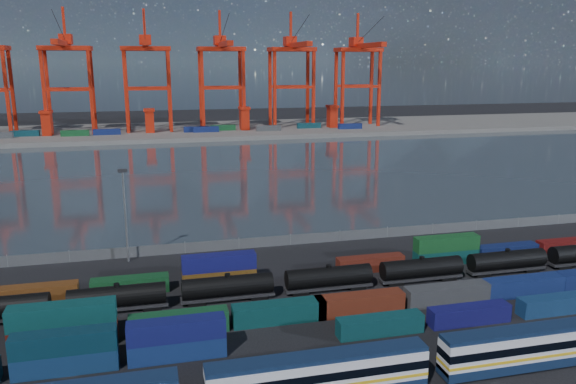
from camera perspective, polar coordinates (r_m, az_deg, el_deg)
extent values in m
plane|color=black|center=(83.28, 5.05, -11.30)|extent=(700.00, 700.00, 0.00)
plane|color=#2C363F|center=(181.67, -5.68, 2.12)|extent=(700.00, 700.00, 0.00)
cube|color=#514F4C|center=(284.71, -8.76, 6.20)|extent=(700.00, 70.00, 2.00)
cone|color=#1E2630|center=(1791.46, 6.96, 17.96)|extent=(960.00, 960.00, 380.00)
cone|color=#1E2630|center=(1938.69, 17.04, 15.93)|extent=(840.00, 840.00, 300.00)
cube|color=silver|center=(61.16, 3.13, -18.03)|extent=(23.48, 2.82, 3.57)
cube|color=#0F1E3A|center=(60.15, 3.16, -16.38)|extent=(23.48, 2.54, 0.47)
cube|color=gold|center=(61.55, 3.12, -18.63)|extent=(23.50, 2.90, 0.34)
cube|color=black|center=(60.97, 3.14, -17.72)|extent=(23.50, 2.90, 0.94)
cube|color=silver|center=(72.31, 23.90, -14.02)|extent=(23.48, 2.82, 3.57)
cube|color=#0F1E3A|center=(73.15, 23.76, -15.34)|extent=(23.48, 2.87, 1.13)
cube|color=#0F1E3A|center=(71.45, 24.05, -12.57)|extent=(23.48, 2.54, 0.47)
cube|color=gold|center=(72.64, 23.84, -14.55)|extent=(23.50, 2.90, 0.34)
cube|color=black|center=(72.14, 23.93, -13.76)|extent=(23.50, 2.90, 0.94)
cube|color=black|center=(69.06, 18.04, -17.09)|extent=(2.82, 1.88, 0.66)
cube|color=navy|center=(70.84, -21.62, -15.75)|extent=(11.42, 2.32, 2.47)
cube|color=#0B2A3B|center=(69.72, -21.79, -13.95)|extent=(11.42, 2.32, 2.47)
cube|color=navy|center=(70.05, -11.16, -15.36)|extent=(11.42, 2.32, 2.47)
cube|color=navy|center=(68.92, -11.26, -13.54)|extent=(11.42, 2.32, 2.47)
cube|color=#0C3A3F|center=(75.22, 9.33, -13.19)|extent=(11.42, 2.32, 2.47)
cube|color=#111156|center=(80.80, 17.92, -11.76)|extent=(11.42, 2.32, 2.47)
cube|color=navy|center=(88.38, 25.58, -10.25)|extent=(11.42, 2.32, 2.47)
cube|color=maroon|center=(76.69, -21.78, -13.35)|extent=(12.70, 2.58, 2.75)
cube|color=#0C3E3F|center=(75.55, -21.96, -11.47)|extent=(12.70, 2.58, 2.75)
cube|color=#124524|center=(75.83, -11.00, -12.92)|extent=(12.70, 2.58, 2.75)
cube|color=#0B3A3B|center=(77.38, -0.91, -12.11)|extent=(12.70, 2.58, 2.75)
cube|color=#5E2212|center=(80.51, 7.27, -11.18)|extent=(12.70, 2.58, 2.75)
cube|color=#393A3D|center=(86.01, 15.84, -9.96)|extent=(12.70, 2.58, 2.75)
cube|color=navy|center=(92.69, 22.77, -8.81)|extent=(12.70, 2.58, 2.75)
cube|color=#5E3212|center=(91.20, -24.17, -9.38)|extent=(11.54, 2.35, 2.50)
cube|color=#12431F|center=(89.62, -15.73, -9.09)|extent=(11.54, 2.35, 2.50)
cube|color=brown|center=(90.01, -6.98, -8.57)|extent=(11.54, 2.35, 2.50)
cube|color=navy|center=(89.12, -7.02, -7.08)|extent=(11.54, 2.35, 2.50)
cube|color=#591C11|center=(96.04, 8.36, -7.20)|extent=(11.54, 2.35, 2.50)
cube|color=#0C3F3E|center=(101.96, 15.73, -6.35)|extent=(11.54, 2.35, 2.50)
cube|color=#155123|center=(101.18, 15.82, -5.02)|extent=(11.54, 2.35, 2.50)
cube|color=#0F1A4C|center=(108.24, 21.31, -5.64)|extent=(11.54, 2.35, 2.50)
cube|color=#5C0F0D|center=(115.74, 26.42, -4.93)|extent=(11.54, 2.35, 2.50)
cube|color=black|center=(85.51, -24.30, -11.59)|extent=(2.55, 1.84, 0.61)
cylinder|color=black|center=(83.27, -16.94, -10.09)|extent=(13.27, 2.96, 2.96)
cylinder|color=black|center=(82.66, -17.01, -9.05)|extent=(0.82, 0.82, 0.51)
cube|color=black|center=(83.91, -16.86, -11.12)|extent=(13.78, 2.04, 0.41)
cube|color=black|center=(84.51, -20.01, -11.49)|extent=(2.55, 1.84, 0.61)
cube|color=black|center=(83.89, -13.66, -11.23)|extent=(2.55, 1.84, 0.61)
cylinder|color=black|center=(83.65, -6.15, -9.46)|extent=(13.27, 2.96, 2.96)
cylinder|color=black|center=(83.04, -6.17, -8.42)|extent=(0.82, 0.82, 0.51)
cube|color=black|center=(84.29, -6.12, -10.49)|extent=(13.78, 2.04, 0.41)
cube|color=black|center=(84.04, -9.27, -10.97)|extent=(2.55, 1.84, 0.61)
cube|color=black|center=(85.11, -3.00, -10.49)|extent=(2.55, 1.84, 0.61)
cylinder|color=black|center=(86.85, 4.15, -8.55)|extent=(13.27, 2.96, 2.96)
cylinder|color=black|center=(86.26, 4.17, -7.54)|extent=(0.82, 0.82, 0.51)
cube|color=black|center=(87.46, 4.13, -9.55)|extent=(13.78, 2.04, 0.41)
cube|color=black|center=(86.40, 1.18, -10.10)|extent=(2.55, 1.84, 0.61)
cube|color=black|center=(89.05, 6.98, -9.47)|extent=(2.55, 1.84, 0.61)
cylinder|color=black|center=(92.56, 13.40, -7.50)|extent=(13.27, 2.96, 2.96)
cylinder|color=black|center=(92.01, 13.45, -6.54)|extent=(0.82, 0.82, 0.51)
cube|color=black|center=(93.13, 13.34, -8.44)|extent=(13.78, 2.04, 0.41)
cube|color=black|center=(91.37, 10.73, -9.01)|extent=(2.55, 1.84, 0.61)
cube|color=black|center=(95.38, 15.82, -8.33)|extent=(2.55, 1.84, 0.61)
cylinder|color=black|center=(100.36, 21.35, -6.43)|extent=(13.27, 2.96, 2.96)
cylinder|color=black|center=(99.85, 21.43, -5.54)|extent=(0.82, 0.82, 0.51)
cube|color=black|center=(100.89, 21.27, -7.30)|extent=(13.78, 2.04, 0.41)
cube|color=black|center=(98.54, 19.04, -7.86)|extent=(2.55, 1.84, 0.61)
cube|color=black|center=(103.66, 23.36, -7.19)|extent=(2.55, 1.84, 0.61)
cube|color=black|center=(107.49, 26.06, -6.75)|extent=(2.55, 1.84, 0.61)
cube|color=#595B5E|center=(108.00, 0.25, -4.89)|extent=(160.00, 0.06, 2.00)
cylinder|color=slate|center=(107.94, -26.62, -6.28)|extent=(0.12, 0.12, 2.20)
cylinder|color=slate|center=(106.08, -21.33, -6.10)|extent=(0.12, 0.12, 2.20)
cylinder|color=slate|center=(105.14, -15.90, -5.86)|extent=(0.12, 0.12, 2.20)
cylinder|color=slate|center=(105.14, -10.43, -5.56)|extent=(0.12, 0.12, 2.20)
cylinder|color=slate|center=(106.10, -5.01, -5.22)|extent=(0.12, 0.12, 2.20)
cylinder|color=slate|center=(107.97, 0.26, -4.84)|extent=(0.12, 0.12, 2.20)
cylinder|color=slate|center=(110.72, 5.30, -4.44)|extent=(0.12, 0.12, 2.20)
cylinder|color=slate|center=(114.28, 10.05, -4.03)|extent=(0.12, 0.12, 2.20)
cylinder|color=slate|center=(118.58, 14.49, -3.62)|extent=(0.12, 0.12, 2.20)
cylinder|color=slate|center=(123.54, 18.59, -3.22)|extent=(0.12, 0.12, 2.20)
cylinder|color=slate|center=(129.09, 22.35, -2.84)|extent=(0.12, 0.12, 2.20)
cylinder|color=slate|center=(135.15, 25.78, -2.49)|extent=(0.12, 0.12, 2.20)
cylinder|color=slate|center=(101.24, -16.17, -2.52)|extent=(0.36, 0.36, 16.00)
cube|color=black|center=(99.40, -16.47, 2.10)|extent=(1.60, 0.40, 0.60)
cube|color=red|center=(278.18, -26.64, 8.80)|extent=(1.44, 1.44, 40.40)
cube|color=red|center=(288.69, -26.19, 8.95)|extent=(1.44, 1.44, 40.40)
cube|color=red|center=(275.29, -23.51, 9.06)|extent=(1.44, 1.44, 40.40)
cube|color=red|center=(285.91, -23.17, 9.20)|extent=(1.44, 1.44, 40.40)
cube|color=red|center=(272.77, -19.37, 9.38)|extent=(1.44, 1.44, 40.40)
cube|color=red|center=(283.49, -19.18, 9.50)|extent=(1.44, 1.44, 40.40)
cube|color=red|center=(273.76, -21.49, 9.65)|extent=(19.75, 1.26, 1.26)
cube|color=red|center=(284.44, -21.22, 9.76)|extent=(19.75, 1.26, 1.26)
cube|color=red|center=(278.90, -21.67, 13.43)|extent=(22.44, 12.57, 1.97)
cube|color=red|center=(268.27, -22.00, 13.83)|extent=(2.69, 43.09, 2.24)
cube|color=red|center=(282.58, -21.64, 14.23)|extent=(5.39, 7.18, 4.49)
cube|color=red|center=(281.13, -21.81, 15.61)|extent=(1.08, 1.08, 14.36)
cylinder|color=black|center=(266.39, -22.18, 15.19)|extent=(0.22, 36.95, 12.19)
cube|color=red|center=(271.80, -16.13, 9.59)|extent=(1.44, 1.44, 40.40)
cube|color=red|center=(282.55, -16.06, 9.70)|extent=(1.44, 1.44, 40.40)
cube|color=red|center=(271.80, -11.92, 9.81)|extent=(1.44, 1.44, 40.40)
cube|color=red|center=(282.55, -12.00, 9.92)|extent=(1.44, 1.44, 40.40)
cube|color=red|center=(271.52, -14.05, 10.13)|extent=(19.75, 1.26, 1.26)
cube|color=red|center=(282.28, -14.06, 10.23)|extent=(19.75, 1.26, 1.26)
cube|color=red|center=(276.71, -14.27, 13.94)|extent=(22.44, 12.57, 1.97)
cube|color=red|center=(265.98, -14.29, 14.38)|extent=(2.69, 43.09, 2.24)
cube|color=red|center=(280.41, -14.31, 14.75)|extent=(5.39, 7.18, 4.49)
cube|color=red|center=(278.95, -14.39, 16.14)|extent=(1.08, 1.08, 14.36)
cylinder|color=black|center=(264.09, -14.37, 15.75)|extent=(0.22, 36.95, 12.19)
cube|color=red|center=(272.78, -8.67, 9.95)|extent=(1.44, 1.44, 40.40)
cube|color=red|center=(283.50, -8.88, 10.06)|extent=(1.44, 1.44, 40.40)
cube|color=red|center=(275.31, -4.51, 10.09)|extent=(1.44, 1.44, 40.40)
cube|color=red|center=(285.93, -4.87, 10.19)|extent=(1.44, 1.44, 40.40)
cube|color=red|center=(273.78, -6.59, 10.45)|extent=(19.75, 1.26, 1.26)
cube|color=red|center=(284.45, -6.88, 10.54)|extent=(19.75, 1.26, 1.26)
cube|color=red|center=(278.92, -6.84, 14.23)|extent=(22.44, 12.57, 1.97)
cube|color=red|center=(268.29, -6.55, 14.67)|extent=(2.69, 43.09, 2.24)
cube|color=red|center=(282.60, -6.96, 15.03)|extent=(5.39, 7.18, 4.49)
cube|color=red|center=(281.14, -6.95, 16.41)|extent=(1.08, 1.08, 14.36)
cylinder|color=black|center=(266.41, -6.53, 16.03)|extent=(0.22, 36.95, 12.19)
cube|color=red|center=(278.21, -1.36, 10.15)|extent=(1.44, 1.44, 40.40)
cube|color=red|center=(288.72, -1.83, 10.26)|extent=(1.44, 1.44, 40.40)
cube|color=red|center=(283.14, 2.60, 10.20)|extent=(1.44, 1.44, 40.40)
cube|color=red|center=(293.48, 2.00, 10.30)|extent=(1.44, 1.44, 40.40)
cube|color=red|center=(280.42, 0.64, 10.59)|extent=(19.75, 1.26, 1.26)
cube|color=red|center=(290.85, 0.10, 10.68)|extent=(19.75, 1.26, 1.26)
cube|color=red|center=(285.44, 0.37, 14.29)|extent=(22.44, 12.57, 1.97)
cube|color=red|center=(275.06, 0.94, 14.71)|extent=(2.69, 43.09, 2.24)
cube|color=red|center=(289.04, 0.19, 15.07)|extent=(5.39, 7.18, 4.49)
cube|color=red|center=(287.61, 0.28, 16.43)|extent=(1.08, 1.08, 14.36)
cylinder|color=black|center=(273.23, 1.07, 16.04)|extent=(0.22, 36.95, 12.19)
cube|color=red|center=(287.82, 5.56, 10.19)|extent=(1.44, 1.44, 40.40)
cube|color=red|center=(297.99, 4.87, 10.30)|extent=(1.44, 1.44, 40.40)
cube|color=red|center=(294.94, 9.25, 10.16)|extent=(1.44, 1.44, 40.40)
cube|color=red|center=(304.88, 8.45, 10.27)|extent=(1.44, 1.44, 40.40)
cube|color=red|center=(291.14, 7.44, 10.58)|extent=(19.75, 1.26, 1.26)
cube|color=red|center=(301.20, 6.69, 10.68)|extent=(19.75, 1.26, 1.26)
cube|color=red|center=(295.98, 7.16, 14.15)|extent=(22.44, 12.57, 1.97)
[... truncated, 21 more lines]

